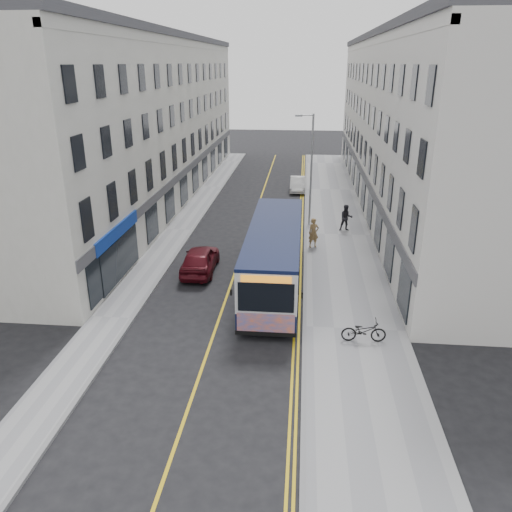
% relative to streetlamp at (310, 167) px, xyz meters
% --- Properties ---
extents(ground, '(140.00, 140.00, 0.00)m').
position_rel_streetlamp_xyz_m(ground, '(-4.17, -14.00, -4.38)').
color(ground, black).
rests_on(ground, ground).
extents(pavement_east, '(4.50, 64.00, 0.12)m').
position_rel_streetlamp_xyz_m(pavement_east, '(2.08, -2.00, -4.32)').
color(pavement_east, gray).
rests_on(pavement_east, ground).
extents(pavement_west, '(2.00, 64.00, 0.12)m').
position_rel_streetlamp_xyz_m(pavement_west, '(-9.17, -2.00, -4.32)').
color(pavement_west, gray).
rests_on(pavement_west, ground).
extents(kerb_east, '(0.18, 64.00, 0.13)m').
position_rel_streetlamp_xyz_m(kerb_east, '(-0.17, -2.00, -4.32)').
color(kerb_east, slate).
rests_on(kerb_east, ground).
extents(kerb_west, '(0.18, 64.00, 0.13)m').
position_rel_streetlamp_xyz_m(kerb_west, '(-8.17, -2.00, -4.32)').
color(kerb_west, slate).
rests_on(kerb_west, ground).
extents(road_centre_line, '(0.12, 64.00, 0.01)m').
position_rel_streetlamp_xyz_m(road_centre_line, '(-4.17, -2.00, -4.38)').
color(road_centre_line, gold).
rests_on(road_centre_line, ground).
extents(road_dbl_yellow_inner, '(0.10, 64.00, 0.01)m').
position_rel_streetlamp_xyz_m(road_dbl_yellow_inner, '(-0.62, -2.00, -4.38)').
color(road_dbl_yellow_inner, gold).
rests_on(road_dbl_yellow_inner, ground).
extents(road_dbl_yellow_outer, '(0.10, 64.00, 0.01)m').
position_rel_streetlamp_xyz_m(road_dbl_yellow_outer, '(-0.42, -2.00, -4.38)').
color(road_dbl_yellow_outer, gold).
rests_on(road_dbl_yellow_outer, ground).
extents(terrace_east, '(6.00, 46.00, 13.00)m').
position_rel_streetlamp_xyz_m(terrace_east, '(7.33, 7.00, 2.12)').
color(terrace_east, silver).
rests_on(terrace_east, ground).
extents(terrace_west, '(6.00, 46.00, 13.00)m').
position_rel_streetlamp_xyz_m(terrace_west, '(-13.17, 7.00, 2.12)').
color(terrace_west, silver).
rests_on(terrace_west, ground).
extents(streetlamp, '(1.32, 0.18, 8.00)m').
position_rel_streetlamp_xyz_m(streetlamp, '(0.00, 0.00, 0.00)').
color(streetlamp, gray).
rests_on(streetlamp, ground).
extents(city_bus, '(2.69, 11.54, 3.35)m').
position_rel_streetlamp_xyz_m(city_bus, '(-1.83, -10.83, -2.55)').
color(city_bus, black).
rests_on(city_bus, ground).
extents(bicycle, '(1.92, 0.74, 0.99)m').
position_rel_streetlamp_xyz_m(bicycle, '(2.32, -16.28, -3.77)').
color(bicycle, black).
rests_on(bicycle, pavement_east).
extents(pedestrian_near, '(0.82, 0.68, 1.91)m').
position_rel_streetlamp_xyz_m(pedestrian_near, '(0.32, -4.75, -3.31)').
color(pedestrian_near, olive).
rests_on(pedestrian_near, pavement_east).
extents(pedestrian_far, '(0.98, 0.81, 1.86)m').
position_rel_streetlamp_xyz_m(pedestrian_far, '(2.64, -1.11, -3.33)').
color(pedestrian_far, black).
rests_on(pedestrian_far, pavement_east).
extents(car_white, '(1.40, 3.92, 1.29)m').
position_rel_streetlamp_xyz_m(car_white, '(-0.97, 10.76, -3.74)').
color(car_white, silver).
rests_on(car_white, ground).
extents(car_maroon, '(1.88, 4.49, 1.52)m').
position_rel_streetlamp_xyz_m(car_maroon, '(-6.17, -9.16, -3.62)').
color(car_maroon, '#500D15').
rests_on(car_maroon, ground).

